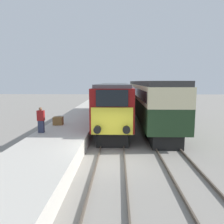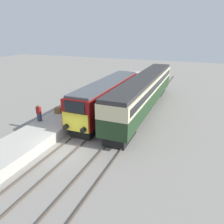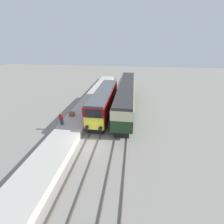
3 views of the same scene
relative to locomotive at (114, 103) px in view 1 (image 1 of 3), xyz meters
name	(u,v)px [view 1 (image 1 of 3)]	position (x,y,z in m)	size (l,w,h in m)	color
ground_plane	(111,163)	(0.00, -8.85, -2.21)	(120.00, 120.00, 0.00)	gray
platform_left	(77,124)	(-3.30, -0.85, -1.77)	(3.50, 50.00, 0.88)	#B7B2A8
rails_near_track	(113,137)	(0.00, -3.85, -2.14)	(1.51, 60.00, 0.14)	#4C4238
rails_far_track	(159,137)	(3.40, -3.85, -2.14)	(1.50, 60.00, 0.14)	#4C4238
locomotive	(114,103)	(0.00, 0.00, 0.00)	(2.70, 14.28, 3.96)	black
passenger_carriage	(147,97)	(3.40, 3.17, 0.34)	(2.75, 20.87, 4.18)	black
person_on_platform	(41,120)	(-4.57, -6.03, -0.51)	(0.44, 0.26, 1.64)	#2D334C
luggage_crate	(58,121)	(-4.19, -3.48, -1.02)	(0.70, 0.56, 0.60)	brown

